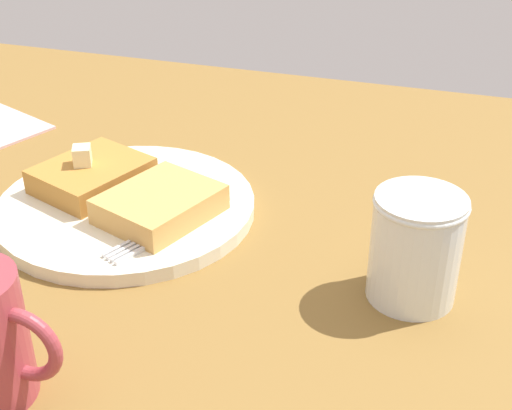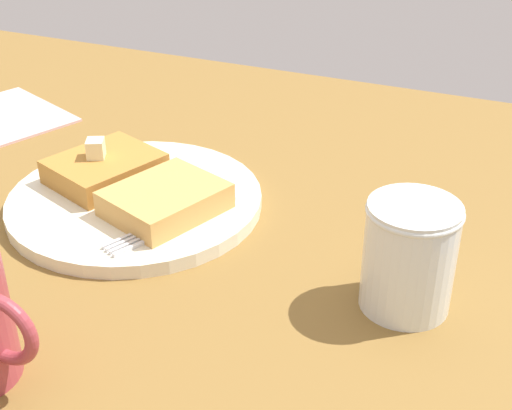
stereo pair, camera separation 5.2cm
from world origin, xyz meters
The scene contains 7 objects.
table_surface centered at (0.00, 0.00, 1.21)cm, with size 94.86×94.86×2.42cm, color brown.
plate centered at (6.86, 4.81, 3.19)cm, with size 24.49×24.49×1.33cm.
toast_slice_left centered at (2.51, 6.39, 4.97)cm, with size 8.20×9.99×2.43cm, color #AF7630.
toast_slice_middle centered at (11.21, 3.23, 4.97)cm, with size 8.20×9.99×2.43cm, color tan.
butter_pat_primary centered at (1.82, 6.20, 7.11)cm, with size 1.85×1.67×1.85cm, color beige.
fork centered at (13.06, 1.47, 3.93)cm, with size 7.83×15.20×0.36cm.
syrup_jar centered at (34.35, 0.27, 6.45)cm, with size 7.24×7.24×8.94cm.
Camera 2 is at (41.54, -45.70, 37.13)cm, focal length 50.00 mm.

